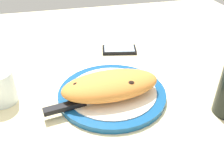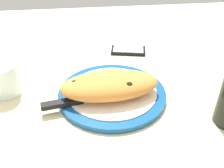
# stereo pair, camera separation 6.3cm
# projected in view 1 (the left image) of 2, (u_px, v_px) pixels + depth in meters

# --- Properties ---
(ground_plane) EXTENTS (1.50, 1.50, 0.03)m
(ground_plane) POSITION_uv_depth(u_px,v_px,m) (112.00, 100.00, 0.66)
(ground_plane) COLOR beige
(plate) EXTENTS (0.28, 0.28, 0.02)m
(plate) POSITION_uv_depth(u_px,v_px,m) (112.00, 93.00, 0.65)
(plate) COLOR navy
(plate) RESTS_ON ground_plane
(calzone) EXTENTS (0.25, 0.12, 0.06)m
(calzone) POSITION_uv_depth(u_px,v_px,m) (111.00, 85.00, 0.61)
(calzone) COLOR orange
(calzone) RESTS_ON plate
(fork) EXTENTS (0.16, 0.03, 0.00)m
(fork) POSITION_uv_depth(u_px,v_px,m) (95.00, 81.00, 0.68)
(fork) COLOR silver
(fork) RESTS_ON plate
(knife) EXTENTS (0.23, 0.06, 0.01)m
(knife) POSITION_uv_depth(u_px,v_px,m) (77.00, 104.00, 0.59)
(knife) COLOR silver
(knife) RESTS_ON plate
(smartphone) EXTENTS (0.13, 0.08, 0.01)m
(smartphone) POSITION_uv_depth(u_px,v_px,m) (119.00, 50.00, 0.86)
(smartphone) COLOR black
(smartphone) RESTS_ON ground_plane
(water_glass) EXTENTS (0.07, 0.07, 0.08)m
(water_glass) POSITION_uv_depth(u_px,v_px,m) (0.00, 89.00, 0.62)
(water_glass) COLOR silver
(water_glass) RESTS_ON ground_plane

